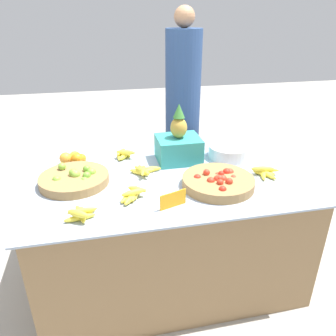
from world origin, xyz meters
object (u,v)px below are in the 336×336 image
(produce_crate, at_px, (178,145))
(price_sign, at_px, (173,200))
(lime_bowl, at_px, (75,179))
(metal_bowl, at_px, (229,151))
(tomato_basket, at_px, (218,181))
(vendor_person, at_px, (182,125))

(produce_crate, bearing_deg, price_sign, -106.36)
(produce_crate, bearing_deg, lime_bowl, -164.06)
(produce_crate, bearing_deg, metal_bowl, -3.65)
(metal_bowl, bearing_deg, produce_crate, 176.35)
(tomato_basket, xyz_separation_m, produce_crate, (-0.14, 0.40, 0.08))
(tomato_basket, bearing_deg, lime_bowl, 165.33)
(metal_bowl, relative_size, price_sign, 1.93)
(price_sign, bearing_deg, produce_crate, 54.89)
(lime_bowl, bearing_deg, tomato_basket, -14.67)
(vendor_person, bearing_deg, metal_bowl, -73.69)
(tomato_basket, height_order, metal_bowl, tomato_basket)
(tomato_basket, bearing_deg, metal_bowl, 60.42)
(tomato_basket, xyz_separation_m, metal_bowl, (0.21, 0.38, 0.01))
(price_sign, distance_m, produce_crate, 0.59)
(tomato_basket, relative_size, price_sign, 2.83)
(lime_bowl, bearing_deg, produce_crate, 15.94)
(tomato_basket, relative_size, vendor_person, 0.24)
(produce_crate, distance_m, vendor_person, 0.61)
(metal_bowl, bearing_deg, tomato_basket, -119.58)
(produce_crate, height_order, vendor_person, vendor_person)
(tomato_basket, distance_m, produce_crate, 0.43)
(tomato_basket, distance_m, vendor_person, 0.98)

